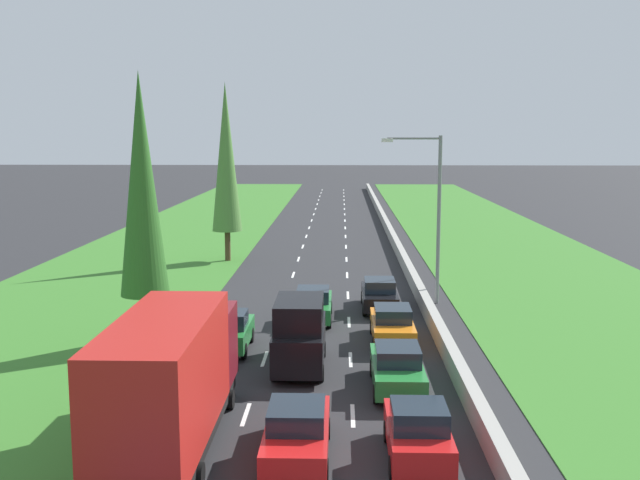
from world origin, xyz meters
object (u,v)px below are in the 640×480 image
green_hatchback_left_lane (229,331)px  black_sedan_right_lane (379,294)px  black_van_centre_lane (300,334)px  green_sedan_centre_lane (313,304)px  red_hatchback_right_lane (418,432)px  red_box_truck_left_lane (172,380)px  orange_sedan_right_lane (392,325)px  poplar_tree_second (142,186)px  green_sedan_right_lane (397,367)px  poplar_tree_third (226,158)px  street_light_mast (433,207)px  red_sedan_centre_lane (297,432)px

green_hatchback_left_lane → black_sedan_right_lane: green_hatchback_left_lane is taller
black_van_centre_lane → green_sedan_centre_lane: bearing=88.2°
red_hatchback_right_lane → black_sedan_right_lane: bearing=90.5°
red_box_truck_left_lane → orange_sedan_right_lane: (7.05, 11.52, -1.37)m
green_hatchback_left_lane → orange_sedan_right_lane: size_ratio=0.87×
green_sedan_centre_lane → black_sedan_right_lane: 4.11m
green_hatchback_left_lane → poplar_tree_second: 7.19m
green_sedan_right_lane → black_sedan_right_lane: bearing=90.1°
black_sedan_right_lane → poplar_tree_third: 18.88m
black_sedan_right_lane → street_light_mast: 5.49m
green_sedan_right_lane → black_van_centre_lane: 4.29m
red_hatchback_right_lane → poplar_tree_second: 16.67m
black_van_centre_lane → street_light_mast: bearing=60.6°
red_hatchback_right_lane → red_box_truck_left_lane: red_box_truck_left_lane is taller
red_hatchback_right_lane → street_light_mast: street_light_mast is taller
black_sedan_right_lane → poplar_tree_third: bearing=125.0°
red_box_truck_left_lane → black_van_centre_lane: bearing=67.6°
red_hatchback_right_lane → black_van_centre_lane: size_ratio=0.80×
black_sedan_right_lane → orange_sedan_right_lane: bearing=-87.6°
black_van_centre_lane → poplar_tree_second: bearing=154.6°
red_hatchback_right_lane → red_box_truck_left_lane: size_ratio=0.41×
orange_sedan_right_lane → black_sedan_right_lane: same height
poplar_tree_third → red_box_truck_left_lane: bearing=-84.1°
black_sedan_right_lane → poplar_tree_second: poplar_tree_second is taller
red_box_truck_left_lane → street_light_mast: bearing=63.3°
green_hatchback_left_lane → orange_sedan_right_lane: green_hatchback_left_lane is taller
red_box_truck_left_lane → orange_sedan_right_lane: size_ratio=2.09×
green_sedan_centre_lane → poplar_tree_second: 10.28m
street_light_mast → black_van_centre_lane: bearing=-119.4°
red_sedan_centre_lane → poplar_tree_third: 33.78m
green_hatchback_left_lane → green_sedan_centre_lane: size_ratio=0.87×
orange_sedan_right_lane → red_box_truck_left_lane: bearing=-121.5°
black_van_centre_lane → orange_sedan_right_lane: (3.85, 3.75, -0.59)m
black_sedan_right_lane → green_hatchback_left_lane: bearing=-131.9°
street_light_mast → green_hatchback_left_lane: bearing=-136.6°
orange_sedan_right_lane → black_sedan_right_lane: (-0.25, 6.11, 0.00)m
green_hatchback_left_lane → green_sedan_centre_lane: green_hatchback_left_lane is taller
red_hatchback_right_lane → black_van_centre_lane: black_van_centre_lane is taller
orange_sedan_right_lane → poplar_tree_third: (-10.39, 20.60, 6.58)m
green_sedan_right_lane → orange_sedan_right_lane: same height
street_light_mast → poplar_tree_third: bearing=135.2°
green_sedan_centre_lane → poplar_tree_third: bearing=111.9°
red_sedan_centre_lane → green_sedan_right_lane: bearing=60.9°
black_sedan_right_lane → poplar_tree_second: (-10.45, -6.61, 6.11)m
green_sedan_right_lane → red_sedan_centre_lane: 6.66m
poplar_tree_second → black_van_centre_lane: bearing=-25.4°
poplar_tree_third → street_light_mast: size_ratio=1.41×
green_hatchback_left_lane → green_sedan_right_lane: bearing=-34.4°
green_hatchback_left_lane → street_light_mast: bearing=43.4°
red_hatchback_right_lane → poplar_tree_third: bearing=107.6°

